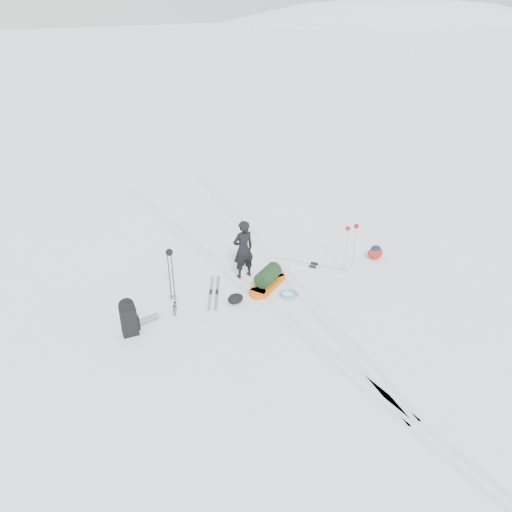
{
  "coord_description": "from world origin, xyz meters",
  "views": [
    {
      "loc": [
        -5.15,
        -9.03,
        6.75
      ],
      "look_at": [
        0.15,
        0.33,
        0.95
      ],
      "focal_mm": 35.0,
      "sensor_mm": 36.0,
      "label": 1
    }
  ],
  "objects_px": {
    "skier": "(243,249)",
    "ski_poles_black": "(170,259)",
    "expedition_rucksack": "(131,318)",
    "pulk_sled": "(268,279)"
  },
  "relations": [
    {
      "from": "expedition_rucksack",
      "to": "ski_poles_black",
      "type": "height_order",
      "value": "ski_poles_black"
    },
    {
      "from": "ski_poles_black",
      "to": "pulk_sled",
      "type": "bearing_deg",
      "value": -35.81
    },
    {
      "from": "pulk_sled",
      "to": "expedition_rucksack",
      "type": "xyz_separation_m",
      "value": [
        -3.59,
        -0.19,
        0.2
      ]
    },
    {
      "from": "pulk_sled",
      "to": "expedition_rucksack",
      "type": "relative_size",
      "value": 1.53
    },
    {
      "from": "ski_poles_black",
      "to": "skier",
      "type": "bearing_deg",
      "value": -16.93
    },
    {
      "from": "skier",
      "to": "ski_poles_black",
      "type": "distance_m",
      "value": 2.07
    },
    {
      "from": "expedition_rucksack",
      "to": "skier",
      "type": "bearing_deg",
      "value": 22.08
    },
    {
      "from": "skier",
      "to": "ski_poles_black",
      "type": "height_order",
      "value": "skier"
    },
    {
      "from": "pulk_sled",
      "to": "expedition_rucksack",
      "type": "distance_m",
      "value": 3.6
    },
    {
      "from": "skier",
      "to": "ski_poles_black",
      "type": "xyz_separation_m",
      "value": [
        -2.03,
        -0.16,
        0.35
      ]
    }
  ]
}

